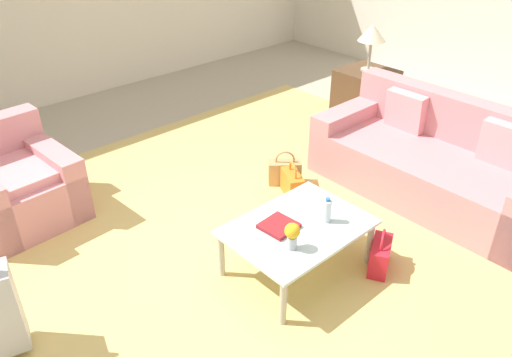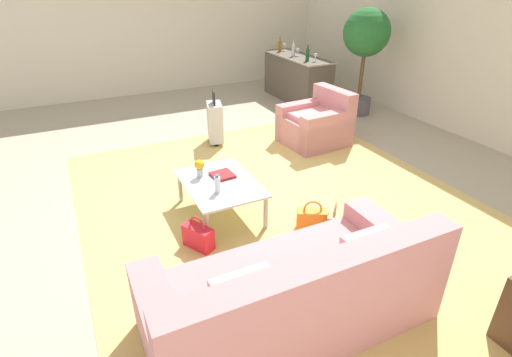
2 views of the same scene
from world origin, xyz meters
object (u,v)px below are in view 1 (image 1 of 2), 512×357
handbag_orange (292,184)px  handbag_tan (285,172)px  side_table (365,92)px  couch (437,164)px  flower_vase (292,234)px  handbag_red (380,255)px  coffee_table (298,231)px  coffee_table_book (279,226)px  water_bottle (327,211)px  table_lamp (372,34)px  armchair (16,186)px

handbag_orange → handbag_tan: (0.11, 0.21, 0.00)m
side_table → couch: bearing=-122.0°
couch → handbag_orange: (-1.08, 0.85, -0.17)m
handbag_orange → flower_vase: bearing=-136.3°
side_table → handbag_red: (-2.32, -1.93, -0.16)m
coffee_table → flower_vase: (-0.22, -0.15, 0.17)m
coffee_table_book → flower_vase: bearing=-118.2°
water_bottle → side_table: 3.06m
side_table → handbag_tan: 2.05m
couch → side_table: size_ratio=3.52×
coffee_table_book → flower_vase: 0.27m
water_bottle → coffee_table_book: bearing=150.6°
flower_vase → coffee_table: bearing=34.3°
couch → table_lamp: size_ratio=3.89×
water_bottle → handbag_red: (0.28, -0.33, -0.37)m
flower_vase → side_table: size_ratio=0.33×
coffee_table → side_table: size_ratio=1.67×
couch → handbag_orange: couch is taller
armchair → side_table: bearing=-9.2°
armchair → water_bottle: 2.73m
coffee_table_book → table_lamp: (2.92, 1.42, 0.59)m
table_lamp → handbag_tan: table_lamp is taller
side_table → armchair: bearing=170.8°
handbag_red → coffee_table: bearing=138.2°
armchair → coffee_table: bearing=-59.0°
handbag_orange → handbag_red: same height
coffee_table_book → handbag_orange: 1.12m
couch → water_bottle: couch is taller
coffee_table_book → handbag_red: size_ratio=0.67×
table_lamp → handbag_orange: table_lamp is taller
handbag_red → water_bottle: bearing=130.4°
armchair → coffee_table: 2.53m
handbag_orange → couch: bearing=-38.4°
armchair → handbag_red: 3.16m
coffee_table → handbag_orange: 1.07m
handbag_orange → water_bottle: bearing=-121.6°
flower_vase → table_lamp: size_ratio=0.36×
coffee_table_book → handbag_orange: (0.84, 0.67, -0.29)m
handbag_tan → table_lamp: bearing=15.3°
couch → side_table: couch is taller
coffee_table_book → table_lamp: table_lamp is taller
couch → coffee_table: size_ratio=2.10×
table_lamp → coffee_table_book: bearing=-154.1°
armchair → coffee_table: (1.30, -2.17, 0.07)m
coffee_table_book → flower_vase: size_ratio=1.18×
table_lamp → handbag_tan: size_ratio=1.57×
coffee_table → side_table: (2.80, 1.50, -0.08)m
armchair → table_lamp: bearing=-9.2°
table_lamp → flower_vase: bearing=-151.3°
flower_vase → side_table: 3.45m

